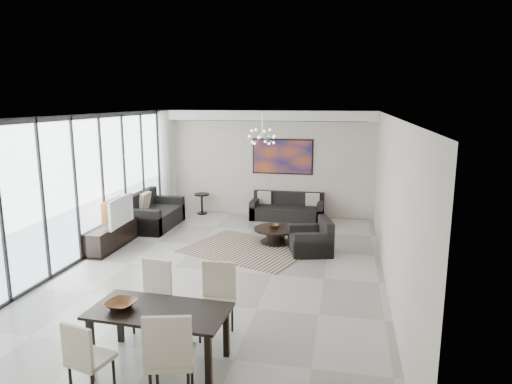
% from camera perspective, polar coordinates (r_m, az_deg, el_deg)
% --- Properties ---
extents(room_shell, '(6.00, 9.00, 2.90)m').
position_cam_1_polar(room_shell, '(8.27, -1.34, -0.66)').
color(room_shell, '#A8A39B').
rests_on(room_shell, ground).
extents(window_wall, '(0.37, 8.95, 2.90)m').
position_cam_1_polar(window_wall, '(9.55, -21.16, 0.32)').
color(window_wall, white).
rests_on(window_wall, floor).
extents(soffit, '(5.98, 0.40, 0.26)m').
position_cam_1_polar(soffit, '(12.39, 0.96, 9.55)').
color(soffit, white).
rests_on(soffit, room_shell).
extents(painting, '(1.68, 0.04, 0.98)m').
position_cam_1_polar(painting, '(12.57, 3.33, 4.44)').
color(painting, '#C7511B').
rests_on(painting, room_shell).
extents(chandelier, '(0.66, 0.66, 0.71)m').
position_cam_1_polar(chandelier, '(10.59, 0.78, 6.95)').
color(chandelier, silver).
rests_on(chandelier, room_shell).
extents(rug, '(3.00, 2.66, 0.01)m').
position_cam_1_polar(rug, '(9.96, -1.03, -7.16)').
color(rug, black).
rests_on(rug, floor).
extents(coffee_table, '(0.99, 0.99, 0.35)m').
position_cam_1_polar(coffee_table, '(10.35, 2.48, -5.33)').
color(coffee_table, black).
rests_on(coffee_table, floor).
extents(bowl_coffee, '(0.27, 0.27, 0.07)m').
position_cam_1_polar(bowl_coffee, '(10.34, 2.29, -4.27)').
color(bowl_coffee, brown).
rests_on(bowl_coffee, coffee_table).
extents(sofa_main, '(1.94, 0.79, 0.71)m').
position_cam_1_polar(sofa_main, '(12.40, 3.93, -2.30)').
color(sofa_main, black).
rests_on(sofa_main, floor).
extents(loveseat, '(0.99, 1.76, 0.88)m').
position_cam_1_polar(loveseat, '(11.90, -12.79, -2.86)').
color(loveseat, black).
rests_on(loveseat, floor).
extents(armchair, '(1.02, 1.06, 0.73)m').
position_cam_1_polar(armchair, '(9.75, 7.02, -6.14)').
color(armchair, black).
rests_on(armchair, floor).
extents(side_table, '(0.42, 0.42, 0.58)m').
position_cam_1_polar(side_table, '(12.98, -6.79, -1.02)').
color(side_table, black).
rests_on(side_table, floor).
extents(tv_console, '(0.46, 1.64, 0.51)m').
position_cam_1_polar(tv_console, '(10.50, -17.71, -5.29)').
color(tv_console, black).
rests_on(tv_console, floor).
extents(television, '(0.18, 1.08, 0.62)m').
position_cam_1_polar(television, '(10.30, -17.06, -2.31)').
color(television, gray).
rests_on(television, tv_console).
extents(dining_table, '(1.71, 0.92, 0.70)m').
position_cam_1_polar(dining_table, '(5.85, -11.99, -14.96)').
color(dining_table, black).
rests_on(dining_table, floor).
extents(dining_chair_sw, '(0.49, 0.49, 0.88)m').
position_cam_1_polar(dining_chair_sw, '(5.50, -20.64, -18.52)').
color(dining_chair_sw, beige).
rests_on(dining_chair_sw, floor).
extents(dining_chair_se, '(0.60, 0.60, 1.08)m').
position_cam_1_polar(dining_chair_se, '(5.08, -10.77, -19.08)').
color(dining_chair_se, beige).
rests_on(dining_chair_se, floor).
extents(dining_chair_nw, '(0.51, 0.51, 0.98)m').
position_cam_1_polar(dining_chair_nw, '(6.71, -12.66, -11.85)').
color(dining_chair_nw, beige).
rests_on(dining_chair_nw, floor).
extents(dining_chair_ne, '(0.49, 0.49, 1.01)m').
position_cam_1_polar(dining_chair_ne, '(6.40, -4.82, -12.61)').
color(dining_chair_ne, beige).
rests_on(dining_chair_ne, floor).
extents(bowl_dining, '(0.41, 0.41, 0.09)m').
position_cam_1_polar(bowl_dining, '(5.94, -16.54, -13.33)').
color(bowl_dining, brown).
rests_on(bowl_dining, dining_table).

